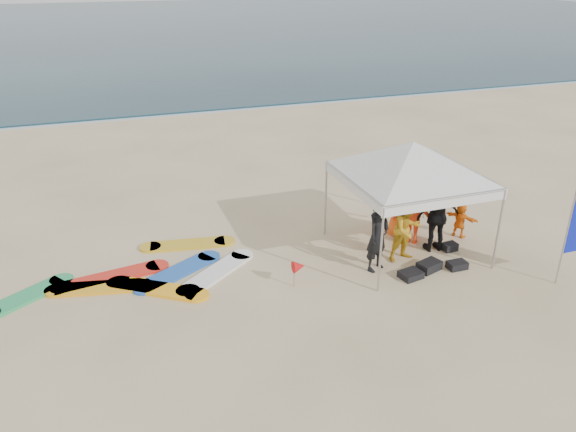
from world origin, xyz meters
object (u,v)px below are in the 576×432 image
Objects in this scene: canopy_tent at (414,142)px; marker_pennant at (299,267)px; person_black_a at (378,235)px; surfboard_spread at (143,276)px; person_orange_b at (402,200)px; person_seated at (460,220)px; person_yellow at (407,229)px; person_orange_a at (414,213)px; person_black_b at (438,216)px.

canopy_tent is 3.97m from marker_pennant.
person_black_a is 0.30× the size of surfboard_spread.
person_orange_b is at bearing 0.58° from surfboard_spread.
person_seated is at bearing 10.96° from marker_pennant.
person_orange_a reaches higher than person_yellow.
canopy_tent is at bearing -0.01° from person_black_a.
surfboard_spread is at bearing 154.76° from marker_pennant.
person_orange_b is 3.05× the size of marker_pennant.
canopy_tent is (-0.43, -0.33, 2.00)m from person_orange_a.
person_black_b is at bearing -17.38° from person_black_a.
person_yellow is 1.44m from person_orange_b.
person_black_b is at bearing 82.45° from person_seated.
person_black_b reaches higher than person_black_a.
canopy_tent reaches higher than person_black_b.
person_black_b is 2.05m from canopy_tent.
person_seated is 1.52× the size of marker_pennant.
person_orange_a is at bearing 53.88° from person_seated.
person_yellow is 0.27× the size of surfboard_spread.
person_black_a reaches higher than surfboard_spread.
person_black_b is 1.22m from person_seated.
person_orange_a is at bearing 2.66° from person_black_a.
person_orange_b is at bearing 24.98° from marker_pennant.
person_yellow is at bearing 45.73° from person_orange_b.
person_black_a is at bearing 3.37° from marker_pennant.
person_black_b is (0.97, 0.19, 0.13)m from person_yellow.
marker_pennant is at bearing 70.11° from person_seated.
person_black_a is 1.11× the size of person_yellow.
person_black_a is 3.04m from person_seated.
person_orange_b is 0.33× the size of surfboard_spread.
person_black_b is 0.32× the size of surfboard_spread.
canopy_tent is (-0.74, 0.24, 1.90)m from person_black_b.
surfboard_spread is at bearing -19.32° from person_orange_b.
person_orange_b is 2.10m from canopy_tent.
person_orange_a is at bearing 37.92° from canopy_tent.
person_orange_b is (1.48, 1.50, 0.07)m from person_black_a.
person_yellow reaches higher than surfboard_spread.
person_black_a reaches higher than marker_pennant.
person_black_a is at bearing -151.02° from canopy_tent.
person_black_b is 7.27m from surfboard_spread.
person_orange_b reaches higher than person_yellow.
person_yellow is 0.97× the size of person_orange_a.
person_yellow is at bearing 6.17° from marker_pennant.
person_yellow is at bearing 76.71° from person_seated.
person_black_a is at bearing 25.49° from person_orange_b.
person_black_b reaches higher than marker_pennant.
person_black_a is 1.82m from person_orange_a.
person_orange_b reaches higher than surfboard_spread.
person_seated is 0.22× the size of canopy_tent.
person_black_a is at bearing -175.91° from person_yellow.
surfboard_spread is (-6.17, 1.24, -0.78)m from person_yellow.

